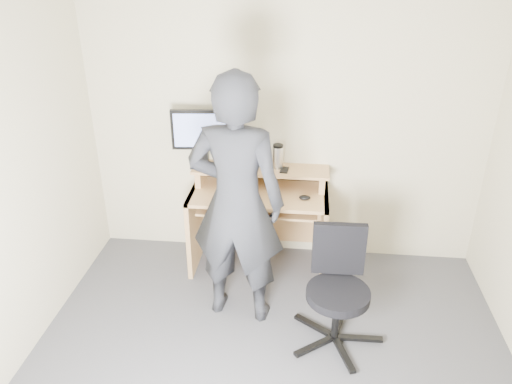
% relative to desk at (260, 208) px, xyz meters
% --- Properties ---
extents(back_wall, '(3.50, 0.02, 2.50)m').
position_rel_desk_xyz_m(back_wall, '(0.20, 0.22, 0.70)').
color(back_wall, beige).
rests_on(back_wall, ground).
extents(desk, '(1.20, 0.60, 0.91)m').
position_rel_desk_xyz_m(desk, '(0.00, 0.00, 0.00)').
color(desk, tan).
rests_on(desk, ground).
extents(monitor, '(0.55, 0.15, 0.52)m').
position_rel_desk_xyz_m(monitor, '(-0.49, 0.06, 0.67)').
color(monitor, black).
rests_on(monitor, desk).
extents(external_drive, '(0.08, 0.14, 0.20)m').
position_rel_desk_xyz_m(external_drive, '(-0.06, 0.10, 0.46)').
color(external_drive, black).
rests_on(external_drive, desk).
extents(travel_mug, '(0.10, 0.10, 0.20)m').
position_rel_desk_xyz_m(travel_mug, '(0.15, 0.10, 0.46)').
color(travel_mug, silver).
rests_on(travel_mug, desk).
extents(smartphone, '(0.08, 0.14, 0.01)m').
position_rel_desk_xyz_m(smartphone, '(0.21, 0.05, 0.37)').
color(smartphone, black).
rests_on(smartphone, desk).
extents(charger, '(0.05, 0.04, 0.03)m').
position_rel_desk_xyz_m(charger, '(-0.28, -0.01, 0.38)').
color(charger, black).
rests_on(charger, desk).
extents(headphones, '(0.16, 0.15, 0.06)m').
position_rel_desk_xyz_m(headphones, '(-0.11, 0.16, 0.37)').
color(headphones, silver).
rests_on(headphones, desk).
extents(keyboard, '(0.48, 0.26, 0.03)m').
position_rel_desk_xyz_m(keyboard, '(-0.03, -0.17, 0.12)').
color(keyboard, black).
rests_on(keyboard, desk).
extents(mouse, '(0.10, 0.07, 0.04)m').
position_rel_desk_xyz_m(mouse, '(0.40, -0.18, 0.22)').
color(mouse, black).
rests_on(mouse, desk).
extents(office_chair, '(0.67, 0.70, 0.87)m').
position_rel_desk_xyz_m(office_chair, '(0.66, -0.95, -0.07)').
color(office_chair, black).
rests_on(office_chair, ground).
extents(person, '(0.77, 0.56, 1.97)m').
position_rel_desk_xyz_m(person, '(-0.10, -0.74, 0.44)').
color(person, black).
rests_on(person, ground).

